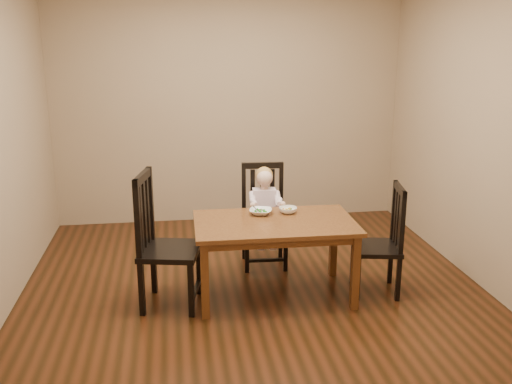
{
  "coord_description": "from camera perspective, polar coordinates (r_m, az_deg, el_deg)",
  "views": [
    {
      "loc": [
        -0.65,
        -4.56,
        2.16
      ],
      "look_at": [
        0.06,
        0.25,
        0.81
      ],
      "focal_mm": 40.0,
      "sensor_mm": 36.0,
      "label": 1
    }
  ],
  "objects": [
    {
      "name": "toddler",
      "position": [
        5.37,
        0.85,
        -1.41
      ],
      "size": [
        0.31,
        0.37,
        0.5
      ],
      "primitive_type": null,
      "rotation": [
        0.0,
        0.0,
        3.09
      ],
      "color": "silver",
      "rests_on": "chair_child"
    },
    {
      "name": "chair_right",
      "position": [
        4.97,
        12.49,
        -4.9
      ],
      "size": [
        0.46,
        0.47,
        0.95
      ],
      "rotation": [
        0.0,
        0.0,
        1.39
      ],
      "color": "black",
      "rests_on": "room"
    },
    {
      "name": "room",
      "position": [
        4.67,
        -0.28,
        5.58
      ],
      "size": [
        4.01,
        4.01,
        2.71
      ],
      "color": "#431F0E",
      "rests_on": "ground"
    },
    {
      "name": "bowl_veg",
      "position": [
        4.93,
        3.22,
        -1.82
      ],
      "size": [
        0.19,
        0.19,
        0.05
      ],
      "primitive_type": "imported",
      "rotation": [
        0.0,
        0.0,
        -0.28
      ],
      "color": "white",
      "rests_on": "dining_table"
    },
    {
      "name": "dining_table",
      "position": [
        4.75,
        1.88,
        -3.82
      ],
      "size": [
        1.34,
        0.81,
        0.66
      ],
      "rotation": [
        0.0,
        0.0,
        -0.01
      ],
      "color": "#43260F",
      "rests_on": "room"
    },
    {
      "name": "bowl_peas",
      "position": [
        4.89,
        0.47,
        -1.98
      ],
      "size": [
        0.23,
        0.23,
        0.05
      ],
      "primitive_type": "imported",
      "rotation": [
        0.0,
        0.0,
        -0.28
      ],
      "color": "white",
      "rests_on": "dining_table"
    },
    {
      "name": "chair_child",
      "position": [
        5.45,
        0.78,
        -2.52
      ],
      "size": [
        0.44,
        0.42,
        0.97
      ],
      "rotation": [
        0.0,
        0.0,
        3.09
      ],
      "color": "black",
      "rests_on": "room"
    },
    {
      "name": "chair_left",
      "position": [
        4.66,
        -9.27,
        -5.08
      ],
      "size": [
        0.55,
        0.56,
        1.11
      ],
      "rotation": [
        0.0,
        0.0,
        -1.77
      ],
      "color": "black",
      "rests_on": "room"
    },
    {
      "name": "fork",
      "position": [
        4.86,
        0.04,
        -1.83
      ],
      "size": [
        0.06,
        0.12,
        0.05
      ],
      "rotation": [
        0.0,
        0.0,
        0.38
      ],
      "color": "silver",
      "rests_on": "bowl_peas"
    }
  ]
}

